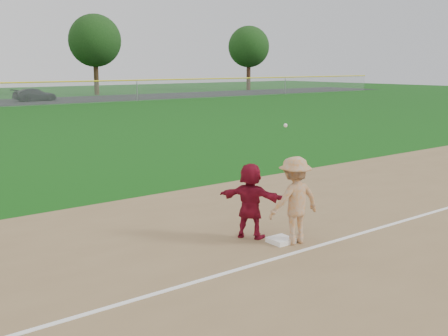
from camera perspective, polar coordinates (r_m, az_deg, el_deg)
ground at (r=11.38m, az=4.76°, el=-7.53°), size 160.00×160.00×0.00m
foul_line at (r=10.84m, az=7.69°, el=-8.39°), size 60.00×0.10×0.01m
first_base at (r=11.30m, az=5.79°, el=-7.31°), size 0.46×0.46×0.10m
base_runner at (r=11.40m, az=2.72°, el=-3.32°), size 1.10×1.48×1.55m
car_right at (r=57.53m, az=-18.66°, el=7.07°), size 4.24×1.88×1.21m
first_base_play at (r=11.10m, az=7.19°, el=-3.28°), size 1.20×0.79×2.39m
tree_3 at (r=67.47m, az=-13.00°, el=12.49°), size 6.00×6.00×9.19m
tree_4 at (r=78.36m, az=2.53°, el=12.20°), size 5.60×5.60×8.67m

